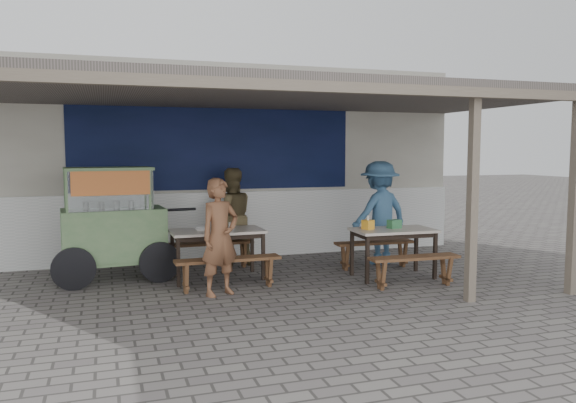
# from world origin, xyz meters

# --- Properties ---
(ground) EXTENTS (60.00, 60.00, 0.00)m
(ground) POSITION_xyz_m (0.00, 0.00, 0.00)
(ground) COLOR #635E5A
(ground) RESTS_ON ground
(back_wall) EXTENTS (9.00, 1.28, 3.50)m
(back_wall) POSITION_xyz_m (-0.00, 3.58, 1.72)
(back_wall) COLOR beige
(back_wall) RESTS_ON ground
(warung_roof) EXTENTS (9.00, 4.21, 2.81)m
(warung_roof) POSITION_xyz_m (0.02, 0.90, 2.71)
(warung_roof) COLOR #5C534F
(warung_roof) RESTS_ON ground
(table_left) EXTENTS (1.40, 0.77, 0.75)m
(table_left) POSITION_xyz_m (-0.50, 1.38, 0.67)
(table_left) COLOR beige
(table_left) RESTS_ON ground
(bench_left_street) EXTENTS (1.49, 0.31, 0.45)m
(bench_left_street) POSITION_xyz_m (-0.49, 0.67, 0.34)
(bench_left_street) COLOR brown
(bench_left_street) RESTS_ON ground
(bench_left_wall) EXTENTS (1.49, 0.31, 0.45)m
(bench_left_wall) POSITION_xyz_m (-0.52, 2.10, 0.34)
(bench_left_wall) COLOR brown
(bench_left_wall) RESTS_ON ground
(table_right) EXTENTS (1.26, 0.75, 0.75)m
(table_right) POSITION_xyz_m (2.08, 0.65, 0.67)
(table_right) COLOR beige
(table_right) RESTS_ON ground
(bench_right_street) EXTENTS (1.34, 0.33, 0.45)m
(bench_right_street) POSITION_xyz_m (2.06, -0.02, 0.33)
(bench_right_street) COLOR brown
(bench_right_street) RESTS_ON ground
(bench_right_wall) EXTENTS (1.34, 0.33, 0.45)m
(bench_right_wall) POSITION_xyz_m (2.11, 1.32, 0.33)
(bench_right_wall) COLOR brown
(bench_right_wall) RESTS_ON ground
(vendor_cart) EXTENTS (2.10, 0.96, 1.70)m
(vendor_cart) POSITION_xyz_m (-2.00, 1.74, 0.92)
(vendor_cart) COLOR #729060
(vendor_cart) RESTS_ON ground
(patron_street_side) EXTENTS (0.68, 0.58, 1.58)m
(patron_street_side) POSITION_xyz_m (-0.65, 0.43, 0.79)
(patron_street_side) COLOR brown
(patron_street_side) RESTS_ON ground
(patron_wall_side) EXTENTS (0.84, 0.67, 1.65)m
(patron_wall_side) POSITION_xyz_m (-0.08, 2.33, 0.83)
(patron_wall_side) COLOR brown
(patron_wall_side) RESTS_ON ground
(patron_right_table) EXTENTS (1.26, 0.91, 1.76)m
(patron_right_table) POSITION_xyz_m (2.36, 1.66, 0.88)
(patron_right_table) COLOR teal
(patron_right_table) RESTS_ON ground
(tissue_box) EXTENTS (0.18, 0.18, 0.14)m
(tissue_box) POSITION_xyz_m (1.69, 0.72, 0.82)
(tissue_box) COLOR #FAAB29
(tissue_box) RESTS_ON table_right
(donation_box) EXTENTS (0.22, 0.17, 0.13)m
(donation_box) POSITION_xyz_m (2.13, 0.71, 0.82)
(donation_box) COLOR #367B4A
(donation_box) RESTS_ON table_right
(condiment_jar) EXTENTS (0.09, 0.09, 0.10)m
(condiment_jar) POSITION_xyz_m (-0.27, 1.45, 0.80)
(condiment_jar) COLOR beige
(condiment_jar) RESTS_ON table_left
(condiment_bowl) EXTENTS (0.22, 0.22, 0.05)m
(condiment_bowl) POSITION_xyz_m (-0.75, 1.37, 0.77)
(condiment_bowl) COLOR white
(condiment_bowl) RESTS_ON table_left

